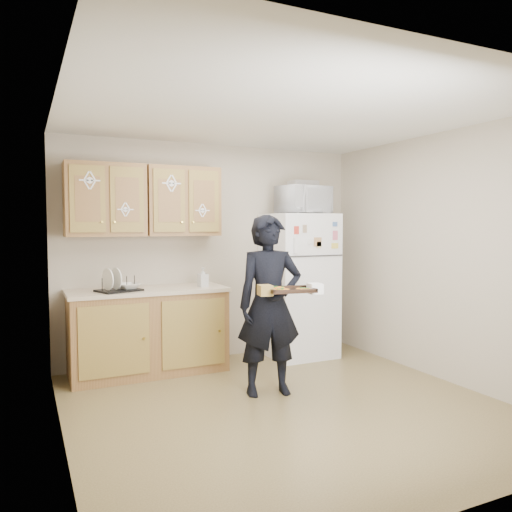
# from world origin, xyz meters

# --- Properties ---
(floor) EXTENTS (3.60, 3.60, 0.00)m
(floor) POSITION_xyz_m (0.00, 0.00, 0.00)
(floor) COLOR brown
(floor) RESTS_ON ground
(ceiling) EXTENTS (3.60, 3.60, 0.00)m
(ceiling) POSITION_xyz_m (0.00, 0.00, 2.50)
(ceiling) COLOR silver
(ceiling) RESTS_ON wall_back
(wall_back) EXTENTS (3.60, 0.04, 2.50)m
(wall_back) POSITION_xyz_m (0.00, 1.80, 1.25)
(wall_back) COLOR #B4A892
(wall_back) RESTS_ON floor
(wall_front) EXTENTS (3.60, 0.04, 2.50)m
(wall_front) POSITION_xyz_m (0.00, -1.80, 1.25)
(wall_front) COLOR #B4A892
(wall_front) RESTS_ON floor
(wall_left) EXTENTS (0.04, 3.60, 2.50)m
(wall_left) POSITION_xyz_m (-1.80, 0.00, 1.25)
(wall_left) COLOR #B4A892
(wall_left) RESTS_ON floor
(wall_right) EXTENTS (0.04, 3.60, 2.50)m
(wall_right) POSITION_xyz_m (1.80, 0.00, 1.25)
(wall_right) COLOR #B4A892
(wall_right) RESTS_ON floor
(refrigerator) EXTENTS (0.75, 0.70, 1.70)m
(refrigerator) POSITION_xyz_m (0.95, 1.43, 0.85)
(refrigerator) COLOR white
(refrigerator) RESTS_ON floor
(base_cabinet) EXTENTS (1.60, 0.60, 0.86)m
(base_cabinet) POSITION_xyz_m (-0.85, 1.48, 0.43)
(base_cabinet) COLOR brown
(base_cabinet) RESTS_ON floor
(countertop) EXTENTS (1.64, 0.64, 0.04)m
(countertop) POSITION_xyz_m (-0.85, 1.48, 0.88)
(countertop) COLOR beige
(countertop) RESTS_ON base_cabinet
(upper_cab_left) EXTENTS (0.80, 0.33, 0.75)m
(upper_cab_left) POSITION_xyz_m (-1.25, 1.61, 1.83)
(upper_cab_left) COLOR brown
(upper_cab_left) RESTS_ON wall_back
(upper_cab_right) EXTENTS (0.80, 0.33, 0.75)m
(upper_cab_right) POSITION_xyz_m (-0.43, 1.61, 1.83)
(upper_cab_right) COLOR brown
(upper_cab_right) RESTS_ON wall_back
(cereal_box) EXTENTS (0.20, 0.07, 0.32)m
(cereal_box) POSITION_xyz_m (1.47, 1.67, 0.16)
(cereal_box) COLOR gold
(cereal_box) RESTS_ON floor
(person) EXTENTS (0.67, 0.50, 1.66)m
(person) POSITION_xyz_m (0.02, 0.36, 0.83)
(person) COLOR black
(person) RESTS_ON floor
(baking_tray) EXTENTS (0.44, 0.36, 0.04)m
(baking_tray) POSITION_xyz_m (0.07, 0.07, 1.00)
(baking_tray) COLOR black
(baking_tray) RESTS_ON person
(pizza_front_left) EXTENTS (0.13, 0.13, 0.02)m
(pizza_front_left) POSITION_xyz_m (-0.03, 0.02, 1.01)
(pizza_front_left) COLOR orange
(pizza_front_left) RESTS_ON baking_tray
(pizza_front_right) EXTENTS (0.13, 0.13, 0.02)m
(pizza_front_right) POSITION_xyz_m (0.15, -0.02, 1.01)
(pizza_front_right) COLOR orange
(pizza_front_right) RESTS_ON baking_tray
(pizza_back_left) EXTENTS (0.13, 0.13, 0.02)m
(pizza_back_left) POSITION_xyz_m (-0.01, 0.15, 1.01)
(pizza_back_left) COLOR orange
(pizza_back_left) RESTS_ON baking_tray
(microwave) EXTENTS (0.65, 0.51, 0.32)m
(microwave) POSITION_xyz_m (0.98, 1.38, 1.86)
(microwave) COLOR white
(microwave) RESTS_ON refrigerator
(foil_pan) EXTENTS (0.32, 0.23, 0.07)m
(foil_pan) POSITION_xyz_m (0.99, 1.41, 2.06)
(foil_pan) COLOR silver
(foil_pan) RESTS_ON microwave
(dish_rack) EXTENTS (0.48, 0.42, 0.16)m
(dish_rack) POSITION_xyz_m (-1.16, 1.40, 0.98)
(dish_rack) COLOR black
(dish_rack) RESTS_ON countertop
(bowl) EXTENTS (0.28, 0.28, 0.06)m
(bowl) POSITION_xyz_m (-1.07, 1.40, 0.95)
(bowl) COLOR white
(bowl) RESTS_ON dish_rack
(soap_bottle) EXTENTS (0.11, 0.11, 0.21)m
(soap_bottle) POSITION_xyz_m (-0.27, 1.39, 1.00)
(soap_bottle) COLOR white
(soap_bottle) RESTS_ON countertop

